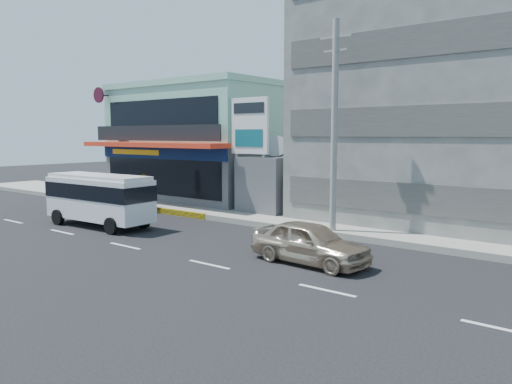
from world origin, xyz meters
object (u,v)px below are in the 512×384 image
(shop_building, at_px, (211,146))
(minibus, at_px, (99,196))
(billboard, at_px, (250,132))
(sedan, at_px, (310,243))
(utility_pole_near, at_px, (334,127))
(satellite_dish, at_px, (275,155))
(motorcycle_rider, at_px, (145,200))
(concrete_building, at_px, (473,93))

(shop_building, distance_m, minibus, 12.48)
(billboard, bearing_deg, sedan, -38.98)
(utility_pole_near, height_order, sedan, utility_pole_near)
(satellite_dish, bearing_deg, utility_pole_near, -30.96)
(motorcycle_rider, bearing_deg, satellite_dish, 32.75)
(concrete_building, height_order, utility_pole_near, concrete_building)
(concrete_building, height_order, minibus, concrete_building)
(shop_building, height_order, minibus, shop_building)
(concrete_building, relative_size, motorcycle_rider, 6.68)
(concrete_building, height_order, satellite_dish, concrete_building)
(billboard, bearing_deg, utility_pole_near, -15.48)
(utility_pole_near, bearing_deg, billboard, 164.52)
(satellite_dish, height_order, motorcycle_rider, satellite_dish)
(shop_building, bearing_deg, concrete_building, 3.35)
(satellite_dish, relative_size, sedan, 0.32)
(shop_building, height_order, concrete_building, concrete_building)
(satellite_dish, height_order, billboard, billboard)
(billboard, distance_m, motorcycle_rider, 7.94)
(concrete_building, bearing_deg, shop_building, -176.65)
(sedan, bearing_deg, concrete_building, -6.26)
(sedan, distance_m, motorcycle_rider, 15.20)
(shop_building, distance_m, satellite_dish, 8.54)
(utility_pole_near, bearing_deg, shop_building, 154.94)
(shop_building, xyz_separation_m, concrete_building, (18.00, 1.05, 3.00))
(billboard, bearing_deg, shop_building, 147.68)
(minibus, height_order, motorcycle_rider, minibus)
(shop_building, distance_m, sedan, 19.83)
(sedan, xyz_separation_m, motorcycle_rider, (-14.61, 4.19, -0.01))
(billboard, distance_m, utility_pole_near, 6.75)
(minibus, xyz_separation_m, sedan, (12.71, 0.36, -0.83))
(utility_pole_near, xyz_separation_m, sedan, (1.84, -4.95, -4.35))
(shop_building, bearing_deg, motorcycle_rider, -80.46)
(billboard, distance_m, minibus, 8.97)
(utility_pole_near, height_order, motorcycle_rider, utility_pole_near)
(billboard, xyz_separation_m, minibus, (-4.37, -7.10, -3.30))
(shop_building, xyz_separation_m, utility_pole_near, (14.00, -6.55, 1.15))
(shop_building, height_order, utility_pole_near, utility_pole_near)
(shop_building, distance_m, concrete_building, 18.28)
(concrete_building, distance_m, motorcycle_rider, 19.74)
(satellite_dish, bearing_deg, billboard, -105.52)
(billboard, bearing_deg, concrete_building, 28.92)
(concrete_building, xyz_separation_m, minibus, (-14.87, -12.90, -5.37))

